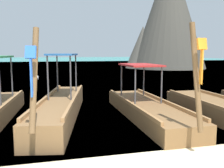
# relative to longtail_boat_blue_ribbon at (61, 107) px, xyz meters

# --- Properties ---
(sea_water) EXTENTS (120.00, 120.00, 0.00)m
(sea_water) POSITION_rel_longtail_boat_blue_ribbon_xyz_m (1.44, 56.71, -0.38)
(sea_water) COLOR teal
(sea_water) RESTS_ON ground
(longtail_boat_blue_ribbon) EXTENTS (2.12, 6.49, 2.69)m
(longtail_boat_blue_ribbon) POSITION_rel_longtail_boat_blue_ribbon_xyz_m (0.00, 0.00, 0.00)
(longtail_boat_blue_ribbon) COLOR brown
(longtail_boat_blue_ribbon) RESTS_ON ground
(longtail_boat_orange_ribbon) EXTENTS (1.33, 5.90, 2.84)m
(longtail_boat_orange_ribbon) POSITION_rel_longtail_boat_blue_ribbon_xyz_m (2.81, -0.58, -0.07)
(longtail_boat_orange_ribbon) COLOR brown
(longtail_boat_orange_ribbon) RESTS_ON ground
(karst_rock) EXTENTS (11.08, 10.38, 15.78)m
(karst_rock) POSITION_rel_longtail_boat_blue_ribbon_xyz_m (15.49, 24.04, 7.16)
(karst_rock) COLOR #47443D
(karst_rock) RESTS_ON ground
(mooring_buoy_far) EXTENTS (0.43, 0.43, 0.43)m
(mooring_buoy_far) POSITION_rel_longtail_boat_blue_ribbon_xyz_m (-1.54, 11.86, -0.17)
(mooring_buoy_far) COLOR white
(mooring_buoy_far) RESTS_ON sea_water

